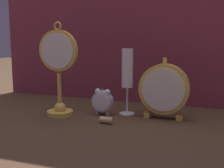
# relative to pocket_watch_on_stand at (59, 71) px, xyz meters

# --- Properties ---
(ground_plane) EXTENTS (4.00, 4.00, 0.00)m
(ground_plane) POSITION_rel_pocket_watch_on_stand_xyz_m (0.18, -0.03, -0.16)
(ground_plane) COLOR #422D1E
(fabric_backdrop_drape) EXTENTS (1.22, 0.01, 0.76)m
(fabric_backdrop_drape) POSITION_rel_pocket_watch_on_stand_xyz_m (0.18, 0.30, 0.22)
(fabric_backdrop_drape) COLOR brown
(fabric_backdrop_drape) RESTS_ON ground_plane
(pocket_watch_on_stand) EXTENTS (0.14, 0.09, 0.33)m
(pocket_watch_on_stand) POSITION_rel_pocket_watch_on_stand_xyz_m (0.00, 0.00, 0.00)
(pocket_watch_on_stand) COLOR gold
(pocket_watch_on_stand) RESTS_ON ground_plane
(alarm_clock_twin_bell) EXTENTS (0.07, 0.03, 0.09)m
(alarm_clock_twin_bell) POSITION_rel_pocket_watch_on_stand_xyz_m (0.14, 0.06, -0.11)
(alarm_clock_twin_bell) COLOR silver
(alarm_clock_twin_bell) RESTS_ON ground_plane
(mantel_clock_silver) EXTENTS (0.17, 0.04, 0.21)m
(mantel_clock_silver) POSITION_rel_pocket_watch_on_stand_xyz_m (0.35, 0.09, -0.06)
(mantel_clock_silver) COLOR gold
(mantel_clock_silver) RESTS_ON ground_plane
(champagne_flute) EXTENTS (0.06, 0.06, 0.24)m
(champagne_flute) POSITION_rel_pocket_watch_on_stand_xyz_m (0.22, 0.10, -0.01)
(champagne_flute) COLOR silver
(champagne_flute) RESTS_ON ground_plane
(wine_cork) EXTENTS (0.04, 0.02, 0.02)m
(wine_cork) POSITION_rel_pocket_watch_on_stand_xyz_m (0.19, -0.04, -0.15)
(wine_cork) COLOR tan
(wine_cork) RESTS_ON ground_plane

